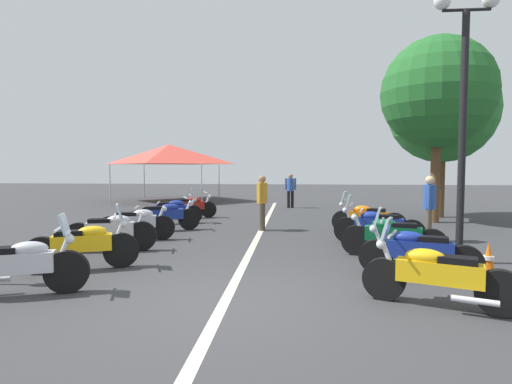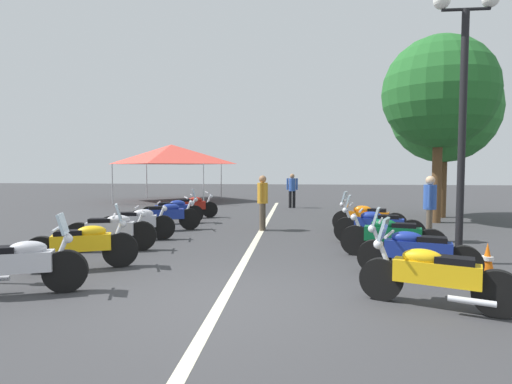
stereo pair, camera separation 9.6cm
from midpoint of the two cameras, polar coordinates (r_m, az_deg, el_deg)
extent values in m
plane|color=#38383A|center=(5.91, -5.04, -15.37)|extent=(80.00, 80.00, 0.00)
cube|color=beige|center=(11.18, 0.01, -6.33)|extent=(21.38, 0.16, 0.01)
cylinder|color=black|center=(6.91, -25.46, -10.11)|extent=(0.36, 0.66, 0.65)
cube|color=silver|center=(7.03, -31.06, -8.55)|extent=(0.62, 1.07, 0.30)
ellipsoid|color=silver|center=(6.94, -29.67, -6.96)|extent=(0.42, 0.58, 0.22)
cylinder|color=silver|center=(6.86, -26.02, -7.66)|extent=(0.17, 0.30, 0.58)
cylinder|color=silver|center=(6.81, -26.44, -4.68)|extent=(0.60, 0.25, 0.04)
sphere|color=silver|center=(6.81, -25.15, -6.02)|extent=(0.14, 0.14, 0.14)
cube|color=silver|center=(6.79, -25.79, -4.10)|extent=(0.38, 0.24, 0.32)
cylinder|color=black|center=(8.23, -18.79, -7.77)|extent=(0.39, 0.66, 0.66)
cylinder|color=black|center=(8.36, -28.30, -7.81)|extent=(0.39, 0.66, 0.66)
cube|color=#EAB214|center=(8.24, -23.61, -6.59)|extent=(0.67, 1.07, 0.30)
ellipsoid|color=#EAB214|center=(8.19, -22.39, -5.20)|extent=(0.44, 0.58, 0.22)
cube|color=black|center=(8.23, -25.17, -5.36)|extent=(0.43, 0.54, 0.12)
cylinder|color=silver|center=(8.18, -19.25, -5.71)|extent=(0.18, 0.29, 0.58)
cylinder|color=silver|center=(8.13, -19.59, -3.21)|extent=(0.59, 0.28, 0.04)
sphere|color=silver|center=(8.14, -18.51, -4.31)|extent=(0.14, 0.14, 0.14)
cylinder|color=silver|center=(8.51, -26.23, -8.24)|extent=(0.29, 0.54, 0.08)
cube|color=silver|center=(8.12, -19.03, -2.71)|extent=(0.38, 0.25, 0.32)
cylinder|color=black|center=(9.69, -16.09, -5.98)|extent=(0.30, 0.69, 0.67)
cylinder|color=black|center=(9.96, -24.01, -5.90)|extent=(0.30, 0.69, 0.67)
cube|color=silver|center=(9.77, -20.12, -4.91)|extent=(0.53, 1.08, 0.30)
ellipsoid|color=silver|center=(9.71, -19.11, -3.75)|extent=(0.38, 0.57, 0.22)
cube|color=black|center=(9.80, -21.41, -3.86)|extent=(0.37, 0.53, 0.12)
cylinder|color=silver|center=(9.66, -16.47, -4.23)|extent=(0.14, 0.30, 0.58)
cylinder|color=silver|center=(9.62, -16.75, -2.10)|extent=(0.61, 0.19, 0.04)
sphere|color=silver|center=(9.62, -15.84, -3.05)|extent=(0.14, 0.14, 0.14)
cylinder|color=silver|center=(10.08, -22.21, -6.33)|extent=(0.21, 0.55, 0.08)
cylinder|color=black|center=(10.99, -13.29, -4.91)|extent=(0.29, 0.66, 0.64)
cylinder|color=black|center=(11.19, -20.25, -4.88)|extent=(0.29, 0.66, 0.64)
cube|color=silver|center=(11.05, -16.82, -3.98)|extent=(0.51, 1.07, 0.30)
ellipsoid|color=silver|center=(11.00, -15.91, -2.95)|extent=(0.38, 0.57, 0.22)
cube|color=black|center=(11.06, -17.96, -3.05)|extent=(0.37, 0.53, 0.12)
cylinder|color=silver|center=(10.96, -13.62, -3.36)|extent=(0.14, 0.30, 0.58)
cylinder|color=silver|center=(10.92, -13.86, -1.48)|extent=(0.61, 0.18, 0.04)
sphere|color=silver|center=(10.93, -13.06, -2.31)|extent=(0.14, 0.14, 0.14)
cylinder|color=silver|center=(11.33, -18.70, -5.25)|extent=(0.21, 0.55, 0.08)
cylinder|color=black|center=(12.57, -9.65, -3.79)|extent=(0.39, 0.65, 0.65)
cylinder|color=black|center=(12.44, -16.57, -3.97)|extent=(0.39, 0.65, 0.65)
cube|color=navy|center=(12.46, -13.10, -3.07)|extent=(0.72, 1.17, 0.30)
ellipsoid|color=navy|center=(12.45, -12.29, -2.13)|extent=(0.45, 0.58, 0.22)
cube|color=black|center=(12.42, -14.13, -2.26)|extent=(0.43, 0.54, 0.12)
cylinder|color=silver|center=(12.52, -9.93, -2.44)|extent=(0.18, 0.29, 0.58)
cylinder|color=silver|center=(12.49, -10.13, -0.80)|extent=(0.58, 0.28, 0.04)
sphere|color=silver|center=(12.52, -9.44, -1.52)|extent=(0.14, 0.14, 0.14)
cylinder|color=silver|center=(12.64, -15.21, -4.27)|extent=(0.29, 0.54, 0.08)
cylinder|color=black|center=(14.04, -9.02, -3.11)|extent=(0.34, 0.62, 0.61)
cylinder|color=black|center=(13.97, -15.16, -3.22)|extent=(0.34, 0.62, 0.61)
cube|color=navy|center=(13.96, -12.09, -2.44)|extent=(0.65, 1.17, 0.30)
ellipsoid|color=navy|center=(13.96, -11.36, -1.61)|extent=(0.42, 0.58, 0.22)
cube|color=black|center=(13.94, -13.00, -1.71)|extent=(0.41, 0.54, 0.12)
cylinder|color=silver|center=(14.00, -9.27, -1.89)|extent=(0.17, 0.30, 0.58)
cylinder|color=silver|center=(13.97, -9.45, -0.43)|extent=(0.60, 0.25, 0.04)
sphere|color=silver|center=(14.00, -8.83, -1.07)|extent=(0.14, 0.14, 0.14)
cylinder|color=silver|center=(14.16, -13.93, -3.49)|extent=(0.26, 0.54, 0.08)
cube|color=silver|center=(13.97, -9.13, -0.14)|extent=(0.38, 0.24, 0.32)
cylinder|color=black|center=(15.50, -6.91, -2.48)|extent=(0.37, 0.61, 0.61)
cylinder|color=black|center=(15.29, -12.26, -2.61)|extent=(0.37, 0.61, 0.61)
cube|color=maroon|center=(15.36, -9.57, -1.88)|extent=(0.69, 1.12, 0.30)
ellipsoid|color=maroon|center=(15.37, -8.92, -1.12)|extent=(0.44, 0.58, 0.22)
cube|color=black|center=(15.32, -10.39, -1.23)|extent=(0.43, 0.54, 0.12)
cylinder|color=silver|center=(15.46, -7.14, -1.38)|extent=(0.18, 0.29, 0.58)
cylinder|color=silver|center=(15.43, -7.29, -0.05)|extent=(0.59, 0.28, 0.04)
sphere|color=silver|center=(15.46, -6.74, -0.63)|extent=(0.14, 0.14, 0.14)
cylinder|color=silver|center=(15.51, -11.25, -2.85)|extent=(0.29, 0.54, 0.08)
cylinder|color=black|center=(6.23, 17.18, -11.61)|extent=(0.36, 0.62, 0.61)
cylinder|color=black|center=(6.16, 30.79, -12.14)|extent=(0.36, 0.62, 0.61)
cube|color=#EAB214|center=(6.11, 23.98, -10.32)|extent=(0.67, 1.12, 0.30)
ellipsoid|color=#EAB214|center=(6.08, 22.32, -8.42)|extent=(0.44, 0.58, 0.22)
cube|color=black|center=(6.06, 26.12, -8.74)|extent=(0.42, 0.54, 0.12)
cylinder|color=silver|center=(6.15, 17.79, -8.94)|extent=(0.17, 0.29, 0.58)
cylinder|color=silver|center=(6.08, 18.22, -5.65)|extent=(0.59, 0.27, 0.04)
sphere|color=silver|center=(6.13, 16.80, -7.06)|extent=(0.14, 0.14, 0.14)
cylinder|color=silver|center=(6.00, 28.04, -13.38)|extent=(0.28, 0.54, 0.08)
cube|color=silver|center=(6.08, 17.49, -4.96)|extent=(0.38, 0.25, 0.32)
cylinder|color=black|center=(7.71, 16.18, -8.69)|extent=(0.30, 0.62, 0.60)
cylinder|color=black|center=(7.73, 27.08, -8.91)|extent=(0.30, 0.62, 0.60)
cube|color=navy|center=(7.65, 21.67, -7.52)|extent=(0.57, 1.14, 0.30)
ellipsoid|color=navy|center=(7.62, 20.34, -6.01)|extent=(0.39, 0.57, 0.22)
cube|color=black|center=(7.63, 23.36, -6.22)|extent=(0.38, 0.53, 0.12)
cylinder|color=silver|center=(7.65, 16.67, -6.51)|extent=(0.15, 0.30, 0.58)
cylinder|color=silver|center=(7.59, 17.02, -3.84)|extent=(0.61, 0.21, 0.04)
sphere|color=silver|center=(7.63, 15.87, -5.00)|extent=(0.14, 0.14, 0.14)
cylinder|color=silver|center=(7.55, 24.98, -9.85)|extent=(0.23, 0.55, 0.08)
cube|color=silver|center=(7.59, 16.43, -3.30)|extent=(0.38, 0.22, 0.32)
cylinder|color=black|center=(9.11, 13.68, -6.61)|extent=(0.30, 0.67, 0.65)
cylinder|color=black|center=(9.09, 23.25, -6.82)|extent=(0.30, 0.67, 0.65)
cube|color=#0C592D|center=(9.04, 18.48, -5.62)|extent=(0.55, 1.18, 0.30)
ellipsoid|color=#0C592D|center=(9.01, 17.36, -4.34)|extent=(0.38, 0.57, 0.22)
cube|color=black|center=(9.01, 19.90, -4.52)|extent=(0.37, 0.53, 0.12)
cylinder|color=silver|center=(9.06, 14.09, -4.76)|extent=(0.14, 0.30, 0.58)
cylinder|color=silver|center=(9.01, 14.38, -2.50)|extent=(0.61, 0.19, 0.04)
sphere|color=silver|center=(9.04, 13.41, -3.48)|extent=(0.14, 0.14, 0.14)
cylinder|color=silver|center=(8.91, 21.36, -7.62)|extent=(0.21, 0.55, 0.08)
cylinder|color=black|center=(10.55, 12.44, -5.23)|extent=(0.28, 0.66, 0.65)
cylinder|color=black|center=(10.51, 20.89, -5.41)|extent=(0.28, 0.66, 0.65)
cube|color=navy|center=(10.48, 16.68, -4.36)|extent=(0.54, 1.21, 0.30)
ellipsoid|color=navy|center=(10.46, 15.71, -3.25)|extent=(0.37, 0.56, 0.22)
cube|color=black|center=(10.45, 17.90, -3.41)|extent=(0.36, 0.53, 0.12)
cylinder|color=silver|center=(10.50, 12.79, -3.62)|extent=(0.13, 0.30, 0.58)
cylinder|color=silver|center=(10.46, 13.04, -1.67)|extent=(0.61, 0.18, 0.04)
sphere|color=silver|center=(10.49, 12.21, -2.52)|extent=(0.14, 0.14, 0.14)
cylinder|color=silver|center=(10.34, 19.20, -6.07)|extent=(0.20, 0.55, 0.08)
cube|color=silver|center=(10.46, 12.61, -1.28)|extent=(0.38, 0.20, 0.32)
cylinder|color=black|center=(12.16, 11.96, -4.08)|extent=(0.35, 0.66, 0.65)
cylinder|color=black|center=(11.93, 18.75, -4.33)|extent=(0.35, 0.66, 0.65)
cube|color=orange|center=(12.00, 15.34, -3.36)|extent=(0.63, 1.13, 0.30)
ellipsoid|color=orange|center=(12.01, 14.50, -2.38)|extent=(0.42, 0.58, 0.22)
cube|color=black|center=(11.95, 16.39, -2.54)|extent=(0.40, 0.54, 0.12)
cylinder|color=silver|center=(12.11, 12.25, -2.68)|extent=(0.16, 0.30, 0.58)
cylinder|color=silver|center=(12.07, 12.46, -0.99)|extent=(0.60, 0.24, 0.04)
sphere|color=silver|center=(12.11, 11.76, -1.72)|extent=(0.14, 0.14, 0.14)
cylinder|color=silver|center=(11.80, 17.25, -4.87)|extent=(0.26, 0.55, 0.08)
cube|color=silver|center=(12.08, 12.09, -0.65)|extent=(0.38, 0.23, 0.32)
cylinder|color=black|center=(8.97, 26.82, 6.73)|extent=(0.14, 0.14, 4.95)
cylinder|color=black|center=(9.45, 27.26, 21.87)|extent=(0.06, 0.90, 0.06)
sphere|color=white|center=(9.37, 24.52, 23.29)|extent=(0.32, 0.32, 0.32)
cube|color=orange|center=(8.22, 29.57, -10.30)|extent=(0.36, 0.36, 0.03)
cone|color=orange|center=(8.15, 29.63, -8.25)|extent=(0.26, 0.26, 0.60)
cylinder|color=white|center=(8.15, 29.64, -8.08)|extent=(0.19, 0.19, 0.07)
cylinder|color=black|center=(19.13, 4.46, -1.04)|extent=(0.14, 0.14, 0.80)
cylinder|color=black|center=(19.14, 5.00, -1.05)|extent=(0.14, 0.14, 0.80)
cylinder|color=#2D51A5|center=(19.09, 4.74, 1.04)|extent=(0.32, 0.32, 0.60)
cylinder|color=#2D51A5|center=(19.08, 4.08, 1.13)|extent=(0.09, 0.09, 0.54)
cylinder|color=#2D51A5|center=(19.10, 5.40, 1.13)|extent=(0.09, 0.09, 0.54)
sphere|color=#9E704C|center=(19.08, 4.75, 2.26)|extent=(0.22, 0.22, 0.22)
cylinder|color=brown|center=(11.43, 22.97, -4.28)|extent=(0.14, 0.14, 0.84)
cylinder|color=brown|center=(11.26, 22.93, -4.39)|extent=(0.14, 0.14, 0.84)
cylinder|color=#2D51A5|center=(11.27, 23.04, -0.64)|extent=(0.32, 0.32, 0.63)
cylinder|color=#2D51A5|center=(11.49, 23.09, -0.41)|extent=(0.09, 0.09, 0.57)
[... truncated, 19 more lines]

